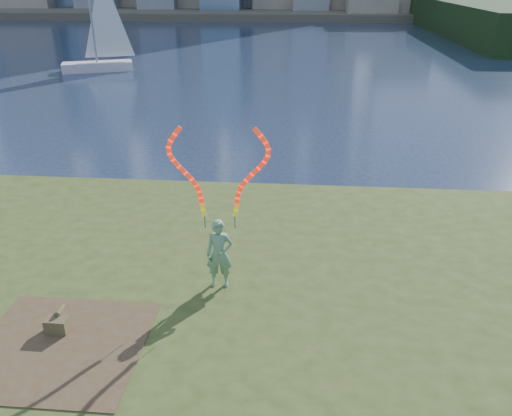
{
  "coord_description": "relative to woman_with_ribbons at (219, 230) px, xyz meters",
  "views": [
    {
      "loc": [
        2.18,
        -10.38,
        7.31
      ],
      "look_at": [
        1.24,
        1.0,
        1.9
      ],
      "focal_mm": 35.0,
      "sensor_mm": 36.0,
      "label": 1
    }
  ],
  "objects": [
    {
      "name": "far_shore",
      "position": [
        -0.58,
        95.84,
        -1.61
      ],
      "size": [
        320.0,
        40.0,
        1.2
      ],
      "primitive_type": "cube",
      "color": "#4A4536",
      "rests_on": "ground"
    },
    {
      "name": "canvas_bag",
      "position": [
        -3.0,
        -1.92,
        -1.24
      ],
      "size": [
        0.44,
        0.51,
        0.42
      ],
      "rotation": [
        0.0,
        0.0,
        -0.01
      ],
      "color": "#4D4828",
      "rests_on": "grassy_knoll"
    },
    {
      "name": "dirt_patch",
      "position": [
        -2.78,
        -2.36,
        -1.4
      ],
      "size": [
        3.2,
        3.0,
        0.02
      ],
      "primitive_type": "cube",
      "color": "#47331E",
      "rests_on": "grassy_knoll"
    },
    {
      "name": "ground",
      "position": [
        -0.58,
        0.84,
        -2.21
      ],
      "size": [
        320.0,
        320.0,
        0.0
      ],
      "primitive_type": "plane",
      "color": "#18243C",
      "rests_on": "ground"
    },
    {
      "name": "woman_with_ribbons",
      "position": [
        0.0,
        0.0,
        0.0
      ],
      "size": [
        2.05,
        0.43,
        4.02
      ],
      "rotation": [
        0.0,
        0.0,
        0.06
      ],
      "color": "#1B6720",
      "rests_on": "grassy_knoll"
    },
    {
      "name": "grassy_knoll",
      "position": [
        -0.58,
        -1.46,
        -1.87
      ],
      "size": [
        20.0,
        18.0,
        0.8
      ],
      "color": "#354318",
      "rests_on": "ground"
    },
    {
      "name": "sailboat",
      "position": [
        -14.44,
        30.99,
        -0.69
      ],
      "size": [
        5.77,
        3.56,
        8.83
      ],
      "rotation": [
        0.0,
        0.0,
        0.36
      ],
      "color": "silver",
      "rests_on": "ground"
    }
  ]
}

